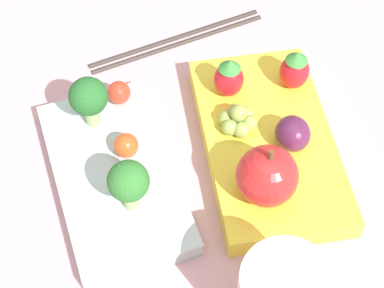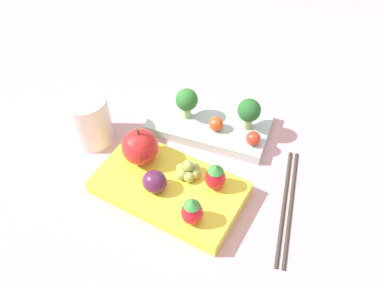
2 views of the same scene
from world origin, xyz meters
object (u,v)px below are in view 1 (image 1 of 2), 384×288
(apple, at_px, (267,176))
(strawberry_1, at_px, (229,78))
(cherry_tomato_1, at_px, (126,145))
(chopsticks_pair, at_px, (177,40))
(broccoli_floret_1, at_px, (89,98))
(bento_box_savoury, at_px, (114,174))
(cherry_tomato_0, at_px, (119,93))
(bento_box_fruit, at_px, (268,143))
(strawberry_0, at_px, (295,70))
(grape_cluster, at_px, (238,120))
(plum, at_px, (293,134))
(broccoli_floret_0, at_px, (129,182))

(apple, relative_size, strawberry_1, 1.43)
(cherry_tomato_1, height_order, apple, apple)
(chopsticks_pair, bearing_deg, broccoli_floret_1, 133.80)
(bento_box_savoury, relative_size, cherry_tomato_0, 8.85)
(bento_box_fruit, bearing_deg, strawberry_1, 20.38)
(bento_box_fruit, bearing_deg, strawberry_0, -37.25)
(broccoli_floret_1, height_order, chopsticks_pair, broccoli_floret_1)
(cherry_tomato_1, bearing_deg, strawberry_0, -77.63)
(grape_cluster, height_order, chopsticks_pair, grape_cluster)
(apple, bearing_deg, bento_box_savoury, 63.85)
(bento_box_fruit, distance_m, broccoli_floret_1, 0.18)
(bento_box_fruit, bearing_deg, apple, 158.34)
(cherry_tomato_0, distance_m, grape_cluster, 0.12)
(bento_box_savoury, relative_size, bento_box_fruit, 0.93)
(bento_box_savoury, xyz_separation_m, grape_cluster, (0.02, -0.13, 0.03))
(bento_box_fruit, bearing_deg, cherry_tomato_1, 82.67)
(bento_box_fruit, relative_size, grape_cluster, 5.77)
(cherry_tomato_1, relative_size, chopsticks_pair, 0.12)
(bento_box_savoury, relative_size, apple, 3.20)
(bento_box_savoury, xyz_separation_m, strawberry_1, (0.06, -0.13, 0.04))
(plum, bearing_deg, cherry_tomato_1, 78.39)
(cherry_tomato_1, height_order, strawberry_0, strawberry_0)
(broccoli_floret_0, height_order, apple, apple)
(cherry_tomato_1, relative_size, apple, 0.37)
(grape_cluster, relative_size, chopsticks_pair, 0.19)
(grape_cluster, bearing_deg, strawberry_0, -61.17)
(cherry_tomato_0, distance_m, strawberry_0, 0.18)
(strawberry_0, relative_size, chopsticks_pair, 0.22)
(broccoli_floret_0, bearing_deg, cherry_tomato_0, -5.28)
(bento_box_fruit, distance_m, grape_cluster, 0.04)
(broccoli_floret_1, distance_m, plum, 0.20)
(broccoli_floret_0, distance_m, cherry_tomato_0, 0.13)
(strawberry_0, distance_m, plum, 0.08)
(cherry_tomato_1, bearing_deg, bento_box_savoury, 131.96)
(broccoli_floret_0, xyz_separation_m, apple, (-0.02, -0.12, -0.00))
(broccoli_floret_1, xyz_separation_m, chopsticks_pair, (0.11, -0.11, -0.05))
(cherry_tomato_0, relative_size, cherry_tomato_1, 0.99)
(cherry_tomato_0, height_order, apple, apple)
(cherry_tomato_0, height_order, strawberry_0, strawberry_0)
(chopsticks_pair, bearing_deg, bento_box_savoury, 148.72)
(bento_box_savoury, xyz_separation_m, plum, (-0.02, -0.17, 0.03))
(bento_box_fruit, relative_size, apple, 3.45)
(bento_box_savoury, distance_m, strawberry_0, 0.21)
(cherry_tomato_0, xyz_separation_m, strawberry_0, (-0.03, -0.18, 0.02))
(cherry_tomato_1, xyz_separation_m, strawberry_0, (0.04, -0.18, 0.02))
(cherry_tomato_1, bearing_deg, plum, -101.61)
(bento_box_fruit, xyz_separation_m, plum, (-0.01, -0.02, 0.03))
(cherry_tomato_0, bearing_deg, cherry_tomato_1, 175.69)
(plum, bearing_deg, apple, 138.27)
(strawberry_1, xyz_separation_m, grape_cluster, (-0.04, 0.00, -0.01))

